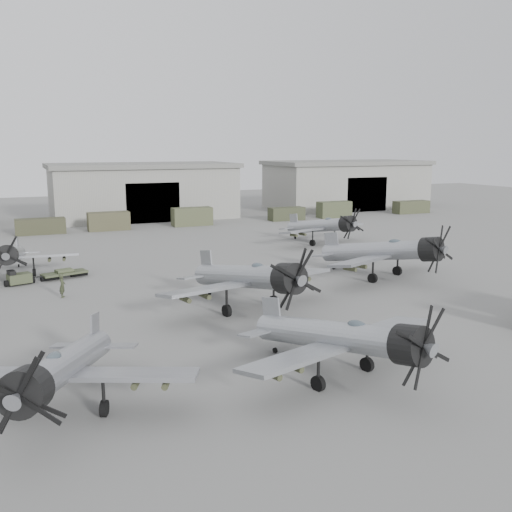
% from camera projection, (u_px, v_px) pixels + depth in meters
% --- Properties ---
extents(ground, '(220.00, 220.00, 0.00)m').
position_uv_depth(ground, '(357.00, 329.00, 36.16)').
color(ground, slate).
rests_on(ground, ground).
extents(hangar_center, '(29.00, 14.80, 8.70)m').
position_uv_depth(hangar_center, '(143.00, 191.00, 91.20)').
color(hangar_center, gray).
rests_on(hangar_center, ground).
extents(hangar_right, '(29.00, 14.80, 8.70)m').
position_uv_depth(hangar_right, '(346.00, 184.00, 105.96)').
color(hangar_right, gray).
rests_on(hangar_right, ground).
extents(support_truck_2, '(6.26, 2.20, 2.07)m').
position_uv_depth(support_truck_2, '(40.00, 226.00, 74.74)').
color(support_truck_2, '#383925').
rests_on(support_truck_2, ground).
extents(support_truck_3, '(5.57, 2.20, 2.50)m').
position_uv_depth(support_truck_3, '(109.00, 221.00, 78.12)').
color(support_truck_3, '#45432D').
rests_on(support_truck_3, ground).
extents(support_truck_4, '(5.76, 2.20, 2.62)m').
position_uv_depth(support_truck_4, '(192.00, 217.00, 82.73)').
color(support_truck_4, '#464B31').
rests_on(support_truck_4, ground).
extents(support_truck_5, '(5.54, 2.20, 2.00)m').
position_uv_depth(support_truck_5, '(287.00, 214.00, 88.73)').
color(support_truck_5, '#363A26').
rests_on(support_truck_5, ground).
extents(support_truck_6, '(5.48, 2.20, 2.59)m').
position_uv_depth(support_truck_6, '(334.00, 210.00, 92.00)').
color(support_truck_6, '#424930').
rests_on(support_truck_6, ground).
extents(support_truck_7, '(6.35, 2.20, 2.12)m').
position_uv_depth(support_truck_7, '(411.00, 207.00, 98.01)').
color(support_truck_7, '#3F432B').
rests_on(support_truck_7, ground).
extents(aircraft_near_0, '(11.42, 10.34, 4.66)m').
position_uv_depth(aircraft_near_0, '(60.00, 370.00, 24.00)').
color(aircraft_near_0, gray).
rests_on(aircraft_near_0, ground).
extents(aircraft_near_1, '(12.11, 10.91, 4.85)m').
position_uv_depth(aircraft_near_1, '(347.00, 338.00, 27.71)').
color(aircraft_near_1, '#9A9DA2').
rests_on(aircraft_near_1, ground).
extents(aircraft_mid_1, '(13.51, 12.16, 5.37)m').
position_uv_depth(aircraft_mid_1, '(252.00, 278.00, 39.42)').
color(aircraft_mid_1, '#92969A').
rests_on(aircraft_mid_1, ground).
extents(aircraft_mid_2, '(13.16, 11.91, 5.35)m').
position_uv_depth(aircraft_mid_2, '(388.00, 251.00, 49.21)').
color(aircraft_mid_2, '#95979D').
rests_on(aircraft_mid_2, ground).
extents(aircraft_far_0, '(11.30, 10.17, 4.50)m').
position_uv_depth(aircraft_far_0, '(12.00, 255.00, 49.78)').
color(aircraft_far_0, gray).
rests_on(aircraft_far_0, ground).
extents(aircraft_far_1, '(12.07, 10.87, 4.81)m').
position_uv_depth(aircraft_far_1, '(325.00, 226.00, 66.72)').
color(aircraft_far_1, '#999CA1').
rests_on(aircraft_far_1, ground).
extents(tug_trailer, '(6.72, 3.05, 1.34)m').
position_uv_depth(tug_trailer, '(37.00, 276.00, 48.39)').
color(tug_trailer, '#3E462D').
rests_on(tug_trailer, ground).
extents(ground_crew, '(0.61, 0.77, 1.84)m').
position_uv_depth(ground_crew, '(62.00, 286.00, 43.46)').
color(ground_crew, '#343925').
rests_on(ground_crew, ground).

